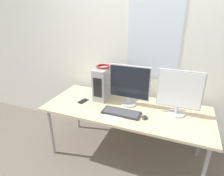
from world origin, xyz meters
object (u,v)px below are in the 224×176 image
headphones (103,66)px  cell_phone (83,101)px  monitor_right_near (179,92)px  pc_tower (104,83)px  keyboard (121,113)px  mouse (145,117)px  monitor_main (130,84)px

headphones → cell_phone: bearing=-130.9°
monitor_right_near → pc_tower: bearing=173.0°
keyboard → cell_phone: keyboard is taller
monitor_right_near → mouse: size_ratio=6.53×
monitor_main → keyboard: 0.36m
cell_phone → pc_tower: bearing=62.4°
monitor_main → cell_phone: 0.66m
cell_phone → keyboard: bearing=2.8°
keyboard → mouse: 0.28m
keyboard → monitor_main: bearing=85.7°
monitor_main → keyboard: (-0.02, -0.25, -0.26)m
cell_phone → mouse: bearing=5.6°
monitor_main → headphones: bearing=167.1°
pc_tower → keyboard: size_ratio=0.95×
monitor_main → monitor_right_near: monitor_right_near is taller
keyboard → headphones: bearing=137.5°
monitor_main → monitor_right_near: 0.58m
headphones → monitor_main: (0.39, -0.09, -0.16)m
headphones → mouse: headphones is taller
pc_tower → headphones: headphones is taller
pc_tower → cell_phone: 0.37m
pc_tower → mouse: pc_tower is taller
pc_tower → mouse: size_ratio=5.24×
monitor_right_near → mouse: 0.47m
headphones → cell_phone: size_ratio=1.22×
monitor_main → cell_phone: (-0.59, -0.14, -0.27)m
monitor_right_near → cell_phone: bearing=-174.5°
pc_tower → monitor_right_near: bearing=-7.0°
monitor_right_near → cell_phone: monitor_right_near is taller
headphones → cell_phone: headphones is taller
monitor_right_near → mouse: monitor_right_near is taller
monitor_right_near → mouse: (-0.32, -0.23, -0.27)m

